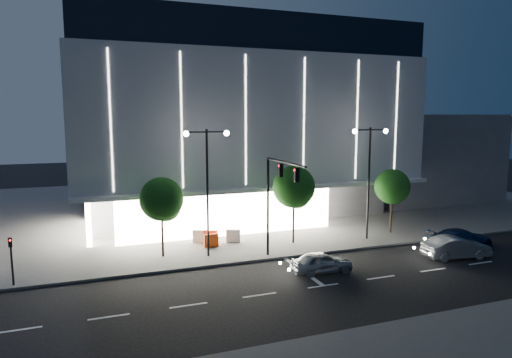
{
  "coord_description": "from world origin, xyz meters",
  "views": [
    {
      "loc": [
        -10.57,
        -24.13,
        9.91
      ],
      "look_at": [
        1.6,
        8.81,
        5.0
      ],
      "focal_mm": 32.0,
      "sensor_mm": 36.0,
      "label": 1
    }
  ],
  "objects_px": {
    "car_lead": "(322,262)",
    "car_third": "(461,238)",
    "traffic_mast": "(276,190)",
    "tree_left": "(162,202)",
    "barrier_a": "(211,241)",
    "tree_mid": "(294,189)",
    "tree_right": "(392,188)",
    "barrier_b": "(200,236)",
    "barrier_c": "(210,237)",
    "street_lamp_east": "(369,166)",
    "car_second": "(456,247)",
    "barrier_d": "(233,236)",
    "ped_signal_far": "(11,256)",
    "street_lamp_west": "(207,174)"
  },
  "relations": [
    {
      "from": "car_lead",
      "to": "car_third",
      "type": "xyz_separation_m",
      "value": [
        12.49,
        1.22,
        0.05
      ]
    },
    {
      "from": "traffic_mast",
      "to": "car_third",
      "type": "distance_m",
      "value": 15.2
    },
    {
      "from": "tree_left",
      "to": "barrier_a",
      "type": "distance_m",
      "value": 5.11
    },
    {
      "from": "barrier_a",
      "to": "tree_mid",
      "type": "bearing_deg",
      "value": -12.26
    },
    {
      "from": "tree_right",
      "to": "barrier_a",
      "type": "distance_m",
      "value": 15.67
    },
    {
      "from": "car_third",
      "to": "barrier_b",
      "type": "height_order",
      "value": "car_third"
    },
    {
      "from": "barrier_a",
      "to": "barrier_c",
      "type": "distance_m",
      "value": 1.06
    },
    {
      "from": "street_lamp_east",
      "to": "car_second",
      "type": "xyz_separation_m",
      "value": [
        3.23,
        -6.05,
        -5.18
      ]
    },
    {
      "from": "barrier_b",
      "to": "traffic_mast",
      "type": "bearing_deg",
      "value": -35.18
    },
    {
      "from": "car_lead",
      "to": "tree_mid",
      "type": "bearing_deg",
      "value": -5.74
    },
    {
      "from": "street_lamp_east",
      "to": "tree_right",
      "type": "xyz_separation_m",
      "value": [
        3.03,
        1.02,
        -2.07
      ]
    },
    {
      "from": "car_second",
      "to": "car_third",
      "type": "distance_m",
      "value": 2.92
    },
    {
      "from": "tree_mid",
      "to": "tree_right",
      "type": "bearing_deg",
      "value": -0.0
    },
    {
      "from": "car_second",
      "to": "car_third",
      "type": "xyz_separation_m",
      "value": [
        2.26,
        1.84,
        -0.05
      ]
    },
    {
      "from": "tree_right",
      "to": "barrier_d",
      "type": "relative_size",
      "value": 5.01
    },
    {
      "from": "tree_right",
      "to": "car_second",
      "type": "distance_m",
      "value": 7.72
    },
    {
      "from": "traffic_mast",
      "to": "tree_mid",
      "type": "distance_m",
      "value": 4.82
    },
    {
      "from": "ped_signal_far",
      "to": "barrier_c",
      "type": "relative_size",
      "value": 2.73
    },
    {
      "from": "tree_right",
      "to": "car_third",
      "type": "distance_m",
      "value": 6.59
    },
    {
      "from": "tree_right",
      "to": "barrier_c",
      "type": "relative_size",
      "value": 5.01
    },
    {
      "from": "car_third",
      "to": "barrier_a",
      "type": "height_order",
      "value": "car_third"
    },
    {
      "from": "tree_left",
      "to": "street_lamp_east",
      "type": "bearing_deg",
      "value": -3.65
    },
    {
      "from": "traffic_mast",
      "to": "car_third",
      "type": "bearing_deg",
      "value": -6.08
    },
    {
      "from": "ped_signal_far",
      "to": "barrier_a",
      "type": "bearing_deg",
      "value": 15.36
    },
    {
      "from": "tree_right",
      "to": "street_lamp_west",
      "type": "bearing_deg",
      "value": -176.36
    },
    {
      "from": "car_third",
      "to": "barrier_c",
      "type": "bearing_deg",
      "value": 68.88
    },
    {
      "from": "barrier_b",
      "to": "barrier_d",
      "type": "relative_size",
      "value": 1.0
    },
    {
      "from": "street_lamp_west",
      "to": "barrier_d",
      "type": "distance_m",
      "value": 6.53
    },
    {
      "from": "car_second",
      "to": "barrier_c",
      "type": "distance_m",
      "value": 17.79
    },
    {
      "from": "car_lead",
      "to": "car_second",
      "type": "relative_size",
      "value": 0.84
    },
    {
      "from": "ped_signal_far",
      "to": "car_second",
      "type": "bearing_deg",
      "value": -9.15
    },
    {
      "from": "traffic_mast",
      "to": "barrier_b",
      "type": "distance_m",
      "value": 8.46
    },
    {
      "from": "car_third",
      "to": "car_lead",
      "type": "bearing_deg",
      "value": 96.88
    },
    {
      "from": "tree_left",
      "to": "car_second",
      "type": "distance_m",
      "value": 20.72
    },
    {
      "from": "traffic_mast",
      "to": "tree_mid",
      "type": "height_order",
      "value": "traffic_mast"
    },
    {
      "from": "ped_signal_far",
      "to": "traffic_mast",
      "type": "bearing_deg",
      "value": -4.15
    },
    {
      "from": "tree_left",
      "to": "car_lead",
      "type": "xyz_separation_m",
      "value": [
        8.97,
        -6.45,
        -3.36
      ]
    },
    {
      "from": "traffic_mast",
      "to": "ped_signal_far",
      "type": "xyz_separation_m",
      "value": [
        -16.0,
        1.16,
        -3.14
      ]
    },
    {
      "from": "tree_left",
      "to": "ped_signal_far",
      "type": "bearing_deg",
      "value": -164.39
    },
    {
      "from": "traffic_mast",
      "to": "tree_right",
      "type": "relative_size",
      "value": 1.28
    },
    {
      "from": "car_third",
      "to": "tree_right",
      "type": "bearing_deg",
      "value": 26.54
    },
    {
      "from": "car_third",
      "to": "barrier_d",
      "type": "distance_m",
      "value": 17.27
    },
    {
      "from": "car_third",
      "to": "barrier_a",
      "type": "xyz_separation_m",
      "value": [
        -17.77,
        6.2,
        -0.07
      ]
    },
    {
      "from": "street_lamp_west",
      "to": "street_lamp_east",
      "type": "height_order",
      "value": "same"
    },
    {
      "from": "tree_right",
      "to": "traffic_mast",
      "type": "bearing_deg",
      "value": -162.98
    },
    {
      "from": "barrier_d",
      "to": "ped_signal_far",
      "type": "bearing_deg",
      "value": -143.65
    },
    {
      "from": "traffic_mast",
      "to": "car_lead",
      "type": "relative_size",
      "value": 1.79
    },
    {
      "from": "car_third",
      "to": "barrier_c",
      "type": "height_order",
      "value": "car_third"
    },
    {
      "from": "barrier_b",
      "to": "tree_right",
      "type": "bearing_deg",
      "value": 14.38
    },
    {
      "from": "street_lamp_west",
      "to": "tree_mid",
      "type": "distance_m",
      "value": 7.28
    }
  ]
}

